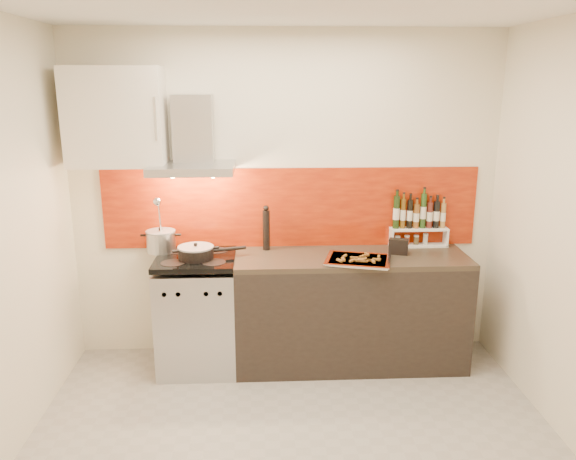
{
  "coord_description": "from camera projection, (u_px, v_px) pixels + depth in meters",
  "views": [
    {
      "loc": [
        -0.2,
        -3.01,
        2.2
      ],
      "look_at": [
        0.0,
        0.95,
        1.15
      ],
      "focal_mm": 35.0,
      "sensor_mm": 36.0,
      "label": 1
    }
  ],
  "objects": [
    {
      "name": "backsplash",
      "position": [
        292.0,
        208.0,
        4.51
      ],
      "size": [
        3.0,
        0.02,
        0.64
      ],
      "primitive_type": "cube",
      "color": "maroon",
      "rests_on": "back_wall"
    },
    {
      "name": "back_wall",
      "position": [
        285.0,
        198.0,
        4.5
      ],
      "size": [
        3.4,
        0.02,
        2.6
      ],
      "primitive_type": "cube",
      "color": "silver",
      "rests_on": "ground"
    },
    {
      "name": "floor",
      "position": [
        296.0,
        448.0,
        3.48
      ],
      "size": [
        3.4,
        3.4,
        0.0
      ],
      "primitive_type": "plane",
      "color": "#9E9991",
      "rests_on": "ground"
    },
    {
      "name": "step_shelf",
      "position": [
        418.0,
        223.0,
        4.54
      ],
      "size": [
        0.47,
        0.13,
        0.44
      ],
      "color": "white",
      "rests_on": "counter"
    },
    {
      "name": "utensil_jar",
      "position": [
        160.0,
        238.0,
        4.31
      ],
      "size": [
        0.1,
        0.15,
        0.47
      ],
      "color": "silver",
      "rests_on": "range_stove"
    },
    {
      "name": "counter",
      "position": [
        350.0,
        309.0,
        4.45
      ],
      "size": [
        1.8,
        0.6,
        0.9
      ],
      "color": "black",
      "rests_on": "ground"
    },
    {
      "name": "stock_pot",
      "position": [
        161.0,
        241.0,
        4.38
      ],
      "size": [
        0.23,
        0.23,
        0.2
      ],
      "color": "#B7B7BA",
      "rests_on": "range_stove"
    },
    {
      "name": "range_stove",
      "position": [
        198.0,
        314.0,
        4.39
      ],
      "size": [
        0.6,
        0.6,
        0.91
      ],
      "color": "#B7B7BA",
      "rests_on": "ground"
    },
    {
      "name": "ceiling",
      "position": [
        297.0,
        0.0,
        2.81
      ],
      "size": [
        3.4,
        2.8,
        0.02
      ],
      "primitive_type": "cube",
      "color": "white",
      "rests_on": "back_wall"
    },
    {
      "name": "upper_cabinet",
      "position": [
        116.0,
        117.0,
        4.1
      ],
      "size": [
        0.7,
        0.35,
        0.72
      ],
      "primitive_type": "cube",
      "color": "silver",
      "rests_on": "back_wall"
    },
    {
      "name": "pepper_mill",
      "position": [
        266.0,
        228.0,
        4.44
      ],
      "size": [
        0.06,
        0.06,
        0.36
      ],
      "color": "black",
      "rests_on": "counter"
    },
    {
      "name": "range_hood",
      "position": [
        193.0,
        145.0,
        4.2
      ],
      "size": [
        0.62,
        0.5,
        0.61
      ],
      "color": "#B7B7BA",
      "rests_on": "back_wall"
    },
    {
      "name": "saute_pan",
      "position": [
        197.0,
        252.0,
        4.22
      ],
      "size": [
        0.51,
        0.27,
        0.12
      ],
      "color": "black",
      "rests_on": "range_stove"
    },
    {
      "name": "caddy_box",
      "position": [
        398.0,
        247.0,
        4.35
      ],
      "size": [
        0.16,
        0.1,
        0.13
      ],
      "primitive_type": "cube",
      "rotation": [
        0.0,
        0.0,
        -0.3
      ],
      "color": "black",
      "rests_on": "counter"
    },
    {
      "name": "baking_tray",
      "position": [
        358.0,
        260.0,
        4.18
      ],
      "size": [
        0.55,
        0.48,
        0.03
      ],
      "color": "silver",
      "rests_on": "counter"
    }
  ]
}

